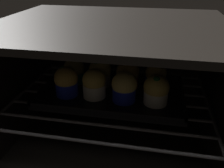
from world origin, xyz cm
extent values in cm
cube|color=black|center=(0.00, 22.00, -0.75)|extent=(59.00, 47.00, 1.50)
cube|color=black|center=(0.00, 22.00, 34.75)|extent=(59.00, 47.00, 1.50)
cube|color=black|center=(0.00, 44.75, 17.00)|extent=(59.00, 1.50, 34.00)
cube|color=black|center=(-28.75, 22.00, 17.00)|extent=(1.50, 47.00, 34.00)
cube|color=black|center=(28.75, 22.00, 17.00)|extent=(1.50, 47.00, 34.00)
cylinder|color=#4C494C|center=(0.00, 3.00, 13.60)|extent=(54.00, 0.80, 0.80)
cylinder|color=#4C494C|center=(0.00, 9.33, 13.60)|extent=(54.00, 0.80, 0.80)
cylinder|color=#4C494C|center=(0.00, 15.67, 13.60)|extent=(54.00, 0.80, 0.80)
cylinder|color=#4C494C|center=(0.00, 22.00, 13.60)|extent=(54.00, 0.80, 0.80)
cylinder|color=#4C494C|center=(0.00, 28.33, 13.60)|extent=(54.00, 0.80, 0.80)
cylinder|color=#4C494C|center=(0.00, 34.67, 13.60)|extent=(54.00, 0.80, 0.80)
cylinder|color=#4C494C|center=(0.00, 41.00, 13.60)|extent=(54.00, 0.80, 0.80)
cylinder|color=#4C494C|center=(-27.00, 22.00, 13.60)|extent=(0.80, 42.00, 0.80)
cylinder|color=#4C494C|center=(27.00, 22.00, 13.60)|extent=(0.80, 42.00, 0.80)
cube|color=black|center=(0.00, 23.71, 14.60)|extent=(40.42, 23.98, 1.20)
cube|color=black|center=(0.00, 12.12, 15.70)|extent=(40.42, 0.80, 1.00)
cube|color=black|center=(0.00, 35.30, 15.70)|extent=(40.42, 0.80, 1.00)
cube|color=black|center=(-19.81, 23.71, 15.70)|extent=(0.80, 23.98, 1.00)
cube|color=black|center=(19.81, 23.71, 15.70)|extent=(0.80, 23.98, 1.00)
cylinder|color=#1928B7|center=(-12.08, 19.56, 17.17)|extent=(6.29, 6.29, 3.93)
sphere|color=gold|center=(-12.08, 19.56, 20.24)|extent=(6.63, 6.63, 6.63)
sphere|color=#28702D|center=(-12.99, 19.88, 22.67)|extent=(1.92, 1.92, 1.92)
cylinder|color=silver|center=(-4.25, 19.94, 17.17)|extent=(6.29, 6.29, 3.93)
sphere|color=gold|center=(-4.25, 19.94, 20.25)|extent=(6.38, 6.38, 6.38)
sphere|color=#1E6023|center=(-4.23, 19.91, 22.05)|extent=(1.84, 1.84, 1.84)
cylinder|color=#1928B7|center=(4.12, 19.25, 17.17)|extent=(6.29, 6.29, 3.93)
sphere|color=#DBBC60|center=(4.12, 19.25, 20.19)|extent=(6.75, 6.75, 6.75)
cylinder|color=silver|center=(12.49, 19.48, 17.17)|extent=(6.29, 6.29, 3.93)
sphere|color=gold|center=(12.49, 19.48, 19.91)|extent=(6.71, 6.71, 6.71)
sphere|color=#19511E|center=(12.35, 18.42, 22.52)|extent=(1.90, 1.90, 1.90)
cylinder|color=#0C8C84|center=(-12.70, 27.86, 17.17)|extent=(6.29, 6.29, 3.93)
sphere|color=#DBBC60|center=(-12.70, 27.86, 19.63)|extent=(6.58, 6.58, 6.58)
cylinder|color=silver|center=(-4.34, 27.45, 17.17)|extent=(6.29, 6.29, 3.93)
sphere|color=#DBBC60|center=(-4.34, 27.45, 20.18)|extent=(6.76, 6.76, 6.76)
sphere|color=#19511E|center=(-4.97, 26.25, 23.03)|extent=(1.86, 1.86, 1.86)
cylinder|color=red|center=(3.99, 27.52, 17.17)|extent=(6.29, 6.29, 3.93)
sphere|color=gold|center=(3.99, 27.52, 20.12)|extent=(6.84, 6.84, 6.84)
cylinder|color=#1928B7|center=(12.17, 27.57, 17.17)|extent=(6.29, 6.29, 3.93)
sphere|color=gold|center=(12.17, 27.57, 20.33)|extent=(6.11, 6.11, 6.11)
sphere|color=#19511E|center=(12.17, 26.71, 22.03)|extent=(2.14, 2.14, 2.14)
camera|label=1|loc=(11.16, -35.52, 48.01)|focal=37.76mm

